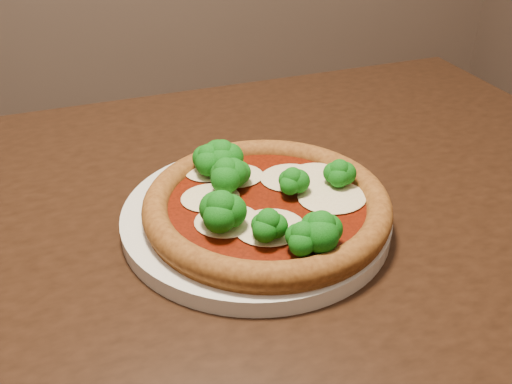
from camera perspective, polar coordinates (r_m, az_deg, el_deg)
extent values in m
cube|color=black|center=(0.63, -7.38, -4.72)|extent=(1.22, 0.81, 0.04)
cylinder|color=black|center=(1.28, 14.32, -5.04)|extent=(0.06, 0.06, 0.71)
cylinder|color=silver|center=(0.61, 0.00, -2.45)|extent=(0.29, 0.29, 0.02)
cylinder|color=brown|center=(0.60, 1.09, -1.70)|extent=(0.25, 0.25, 0.01)
torus|color=brown|center=(0.59, 1.10, -1.14)|extent=(0.26, 0.26, 0.03)
cylinder|color=#5E1204|center=(0.59, 1.10, -1.10)|extent=(0.21, 0.21, 0.00)
ellipsoid|color=beige|center=(0.64, 5.98, 1.73)|extent=(0.06, 0.05, 0.00)
ellipsoid|color=beige|center=(0.56, -2.90, -2.85)|extent=(0.07, 0.06, 0.01)
ellipsoid|color=beige|center=(0.60, -4.59, -0.55)|extent=(0.06, 0.06, 0.01)
ellipsoid|color=beige|center=(0.55, 1.39, -3.51)|extent=(0.07, 0.06, 0.01)
ellipsoid|color=beige|center=(0.65, -4.75, 2.12)|extent=(0.05, 0.05, 0.00)
ellipsoid|color=beige|center=(0.63, 3.46, 1.47)|extent=(0.07, 0.06, 0.01)
ellipsoid|color=beige|center=(0.64, -1.81, 1.65)|extent=(0.06, 0.05, 0.00)
ellipsoid|color=beige|center=(0.60, 7.62, -0.47)|extent=(0.07, 0.07, 0.01)
ellipsoid|color=#158318|center=(0.53, 1.25, -3.09)|extent=(0.04, 0.04, 0.03)
ellipsoid|color=#158318|center=(0.63, -3.40, 3.82)|extent=(0.05, 0.05, 0.04)
ellipsoid|color=#158318|center=(0.61, -2.26, 2.22)|extent=(0.04, 0.04, 0.03)
ellipsoid|color=#158318|center=(0.60, -3.01, 2.01)|extent=(0.05, 0.05, 0.04)
ellipsoid|color=#158318|center=(0.52, 6.55, -3.52)|extent=(0.05, 0.05, 0.04)
ellipsoid|color=#158318|center=(0.51, 4.71, -4.36)|extent=(0.04, 0.04, 0.03)
ellipsoid|color=#158318|center=(0.54, -3.46, -1.60)|extent=(0.05, 0.05, 0.04)
ellipsoid|color=#158318|center=(0.61, 8.34, 2.09)|extent=(0.04, 0.04, 0.03)
ellipsoid|color=#158318|center=(0.60, 3.68, 1.31)|extent=(0.04, 0.04, 0.03)
ellipsoid|color=#158318|center=(0.63, -4.73, 3.51)|extent=(0.04, 0.04, 0.04)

